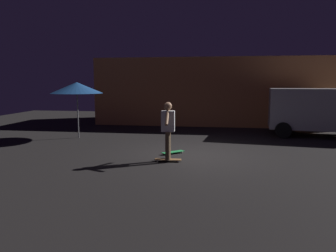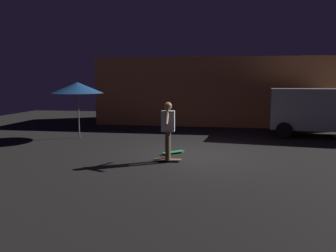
% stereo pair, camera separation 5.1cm
% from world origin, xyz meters
% --- Properties ---
extents(ground_plane, '(28.00, 28.00, 0.00)m').
position_xyz_m(ground_plane, '(0.00, 0.00, 0.00)').
color(ground_plane, black).
extents(low_building, '(13.26, 4.33, 3.57)m').
position_xyz_m(low_building, '(0.87, 8.56, 1.79)').
color(low_building, '#C67A47').
rests_on(low_building, ground_plane).
extents(parked_van, '(4.80, 2.71, 2.03)m').
position_xyz_m(parked_van, '(5.35, 4.34, 1.16)').
color(parked_van, '#B2B2B7').
rests_on(parked_van, ground_plane).
extents(patio_umbrella, '(2.10, 2.10, 2.30)m').
position_xyz_m(patio_umbrella, '(-4.93, 2.40, 2.07)').
color(patio_umbrella, slate).
rests_on(patio_umbrella, ground_plane).
extents(skateboard_ridden, '(0.79, 0.25, 0.07)m').
position_xyz_m(skateboard_ridden, '(-0.66, -0.97, 0.06)').
color(skateboard_ridden, olive).
rests_on(skateboard_ridden, ground_plane).
extents(skateboard_spare, '(0.72, 0.66, 0.07)m').
position_xyz_m(skateboard_spare, '(-0.65, 0.04, 0.06)').
color(skateboard_spare, green).
rests_on(skateboard_spare, ground_plane).
extents(skater, '(0.39, 0.98, 1.67)m').
position_xyz_m(skater, '(-0.66, -0.97, 1.04)').
color(skater, brown).
rests_on(skater, skateboard_ridden).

